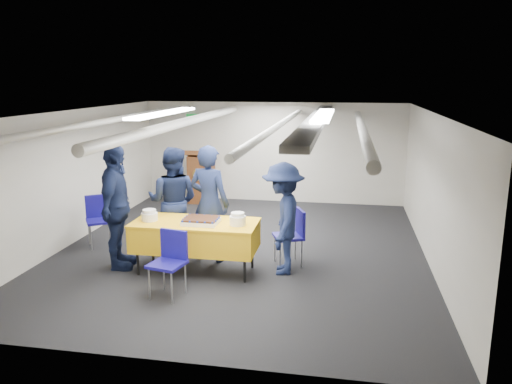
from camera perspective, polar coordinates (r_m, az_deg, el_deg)
ground at (r=8.51m, az=-1.55°, el=-6.54°), size 7.00×7.00×0.00m
room_shell at (r=8.47m, az=-0.45°, el=5.98°), size 6.00×7.00×2.30m
serving_table at (r=7.45m, az=-6.93°, el=-4.95°), size 1.84×0.82×0.77m
sheet_cake at (r=7.28m, az=-6.30°, el=-3.27°), size 0.52×0.40×0.09m
plate_stack_left at (r=7.55m, az=-12.08°, el=-2.63°), size 0.24×0.24×0.17m
plate_stack_right at (r=7.16m, az=-2.11°, el=-3.13°), size 0.23×0.23×0.18m
podium at (r=11.59m, az=-6.27°, el=1.77°), size 0.62×0.53×1.25m
chair_near at (r=6.73m, az=-9.78°, el=-7.26°), size 0.50×0.50×0.87m
chair_right at (r=7.71m, az=4.32°, el=-4.48°), size 0.55×0.55×0.87m
chair_left at (r=9.00m, az=-17.55°, el=-2.53°), size 0.58×0.58×0.87m
sailor_a at (r=7.82m, az=-5.35°, el=-1.31°), size 0.76×0.60×1.84m
sailor_b at (r=8.20m, az=-9.47°, el=-1.02°), size 0.86×0.67×1.76m
sailor_c at (r=7.72m, az=-15.67°, el=-1.67°), size 0.67×1.18×1.90m
sailor_d at (r=7.30m, az=3.08°, el=-3.05°), size 0.69×1.11×1.65m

